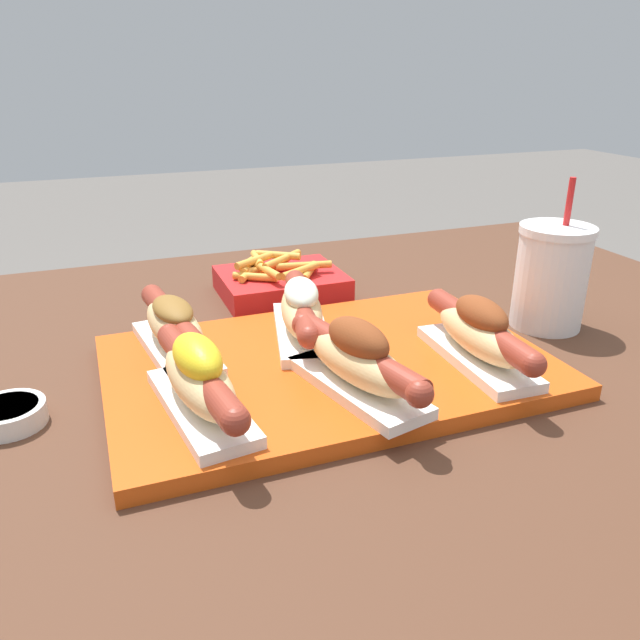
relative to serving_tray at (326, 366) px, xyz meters
The scene contains 10 objects.
patio_table 0.38m from the serving_tray, 86.59° to the left, with size 1.34×0.97×0.73m.
serving_tray is the anchor object (origin of this frame).
hot_dog_0 0.17m from the serving_tray, 157.38° to the right, with size 0.08×0.21×0.08m.
hot_dog_1 0.09m from the serving_tray, 90.85° to the right, with size 0.10×0.21×0.08m.
hot_dog_2 0.17m from the serving_tray, 23.12° to the right, with size 0.07×0.21×0.07m.
hot_dog_3 0.18m from the serving_tray, 153.97° to the left, with size 0.08×0.21×0.06m.
hot_dog_4 0.08m from the serving_tray, 94.28° to the left, with size 0.10×0.21×0.07m.
sauce_bowl 0.33m from the serving_tray, behind, with size 0.07×0.07×0.02m.
drink_cup 0.33m from the serving_tray, ahead, with size 0.09×0.09×0.20m.
fries_basket 0.27m from the serving_tray, 83.73° to the left, with size 0.18×0.15×0.06m.
Camera 1 is at (-0.23, -0.62, 1.06)m, focal length 35.00 mm.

